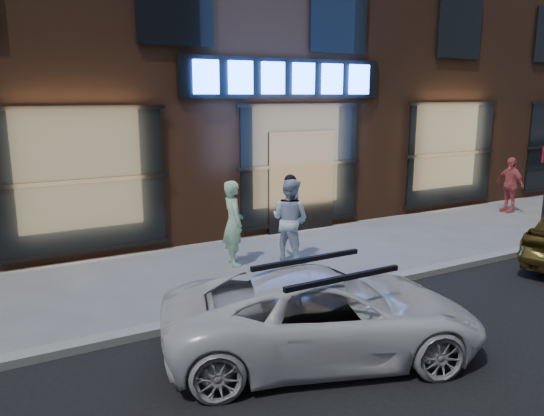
{
  "coord_description": "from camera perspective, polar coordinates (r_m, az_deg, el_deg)",
  "views": [
    {
      "loc": [
        -6.68,
        -6.73,
        3.24
      ],
      "look_at": [
        -2.08,
        1.6,
        1.2
      ],
      "focal_mm": 35.0,
      "sensor_mm": 36.0,
      "label": 1
    }
  ],
  "objects": [
    {
      "name": "white_suv",
      "position": [
        6.77,
        5.53,
        -11.33
      ],
      "size": [
        4.36,
        3.01,
        1.11
      ],
      "primitive_type": "imported",
      "rotation": [
        0.0,
        0.0,
        1.25
      ],
      "color": "silver",
      "rests_on": "ground"
    },
    {
      "name": "man_cap",
      "position": [
        10.45,
        1.95,
        -1.25
      ],
      "size": [
        0.92,
        1.0,
        1.66
      ],
      "primitive_type": "imported",
      "rotation": [
        0.0,
        0.0,
        2.03
      ],
      "color": "white",
      "rests_on": "ground"
    },
    {
      "name": "ground",
      "position": [
        10.02,
        15.14,
        -7.2
      ],
      "size": [
        90.0,
        90.0,
        0.0
      ],
      "primitive_type": "plane",
      "color": "slate",
      "rests_on": "ground"
    },
    {
      "name": "storefront_building",
      "position": [
        16.28,
        -4.7,
        18.8
      ],
      "size": [
        30.2,
        8.28,
        10.3
      ],
      "color": "#54301E",
      "rests_on": "ground"
    },
    {
      "name": "man_bowtie",
      "position": [
        10.19,
        -4.19,
        -1.63
      ],
      "size": [
        0.46,
        0.64,
        1.65
      ],
      "primitive_type": "imported",
      "rotation": [
        0.0,
        0.0,
        1.45
      ],
      "color": "#AADFB3",
      "rests_on": "ground"
    },
    {
      "name": "curb",
      "position": [
        10.0,
        15.16,
        -6.87
      ],
      "size": [
        60.0,
        0.25,
        0.12
      ],
      "primitive_type": "cube",
      "color": "gray",
      "rests_on": "ground"
    },
    {
      "name": "passerby",
      "position": [
        16.24,
        24.19,
        2.3
      ],
      "size": [
        0.44,
        0.93,
        1.55
      ],
      "primitive_type": "imported",
      "rotation": [
        0.0,
        0.0,
        -1.64
      ],
      "color": "#D8595C",
      "rests_on": "ground"
    }
  ]
}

